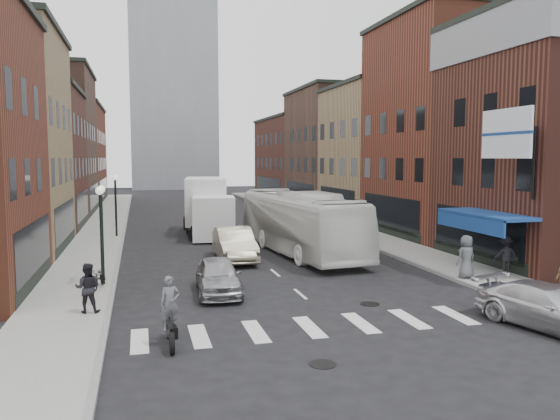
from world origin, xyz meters
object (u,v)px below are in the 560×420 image
at_px(streetlamp_near, 101,216).
at_px(ped_right_a, 506,255).
at_px(motorcycle_rider, 170,314).
at_px(ped_right_c, 466,257).
at_px(bike_rack, 92,290).
at_px(sedan_left_near, 218,276).
at_px(box_truck, 208,207).
at_px(sedan_left_far, 234,244).
at_px(billboard_sign, 508,135).
at_px(parked_bicycle, 99,278).
at_px(streetlamp_far, 115,194).
at_px(ped_left_solo, 87,288).
at_px(transit_bus, 300,223).
at_px(curb_car, 550,307).

distance_m(streetlamp_near, ped_right_a, 17.27).
bearing_deg(motorcycle_rider, ped_right_c, 14.79).
bearing_deg(bike_rack, sedan_left_near, 6.95).
distance_m(box_truck, sedan_left_far, 9.68).
distance_m(billboard_sign, sedan_left_far, 13.76).
relative_size(billboard_sign, parked_bicycle, 2.36).
xyz_separation_m(sedan_left_near, ped_right_a, (12.65, -0.19, 0.29)).
relative_size(streetlamp_far, ped_left_solo, 2.50).
relative_size(transit_bus, parked_bicycle, 7.80).
bearing_deg(sedan_left_near, transit_bus, 57.84).
height_order(motorcycle_rider, sedan_left_far, motorcycle_rider).
bearing_deg(ped_right_a, bike_rack, 17.07).
bearing_deg(curb_car, motorcycle_rider, 156.58).
xyz_separation_m(billboard_sign, streetlamp_far, (-15.99, 17.50, -3.22)).
height_order(sedan_left_far, ped_left_solo, ped_left_solo).
bearing_deg(streetlamp_near, curb_car, -33.59).
height_order(motorcycle_rider, curb_car, motorcycle_rider).
relative_size(streetlamp_near, sedan_left_far, 0.82).
bearing_deg(streetlamp_far, billboard_sign, -47.59).
relative_size(sedan_left_far, ped_left_solo, 3.07).
distance_m(parked_bicycle, ped_right_a, 17.19).
xyz_separation_m(billboard_sign, box_truck, (-10.02, 17.62, -4.25)).
height_order(sedan_left_far, parked_bicycle, sedan_left_far).
height_order(box_truck, curb_car, box_truck).
bearing_deg(bike_rack, box_truck, 69.86).
height_order(billboard_sign, sedan_left_far, billboard_sign).
distance_m(streetlamp_far, bike_rack, 16.87).
bearing_deg(ped_left_solo, curb_car, 168.44).
height_order(streetlamp_near, sedan_left_far, streetlamp_near).
bearing_deg(streetlamp_near, sedan_left_far, 36.29).
height_order(streetlamp_far, sedan_left_far, streetlamp_far).
xyz_separation_m(billboard_sign, parked_bicycle, (-16.09, 2.84, -5.57)).
height_order(streetlamp_far, box_truck, streetlamp_far).
relative_size(streetlamp_far, bike_rack, 5.14).
bearing_deg(sedan_left_near, ped_right_a, 2.65).
xyz_separation_m(motorcycle_rider, transit_bus, (7.68, 13.29, 0.77)).
bearing_deg(curb_car, sedan_left_far, 102.07).
bearing_deg(transit_bus, sedan_left_far, -169.27).
relative_size(bike_rack, curb_car, 0.17).
relative_size(bike_rack, sedan_left_far, 0.16).
relative_size(motorcycle_rider, curb_car, 0.43).
bearing_deg(streetlamp_near, parked_bicycle, -98.66).
bearing_deg(sedan_left_far, box_truck, 92.15).
relative_size(curb_car, parked_bicycle, 2.96).
distance_m(streetlamp_near, sedan_left_far, 7.88).
xyz_separation_m(billboard_sign, motorcycle_rider, (-13.74, -4.18, -5.20)).
distance_m(box_truck, ped_left_solo, 19.29).
height_order(transit_bus, ped_right_c, transit_bus).
distance_m(bike_rack, parked_bicycle, 2.05).
xyz_separation_m(bike_rack, ped_right_a, (17.20, 0.36, 0.43)).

